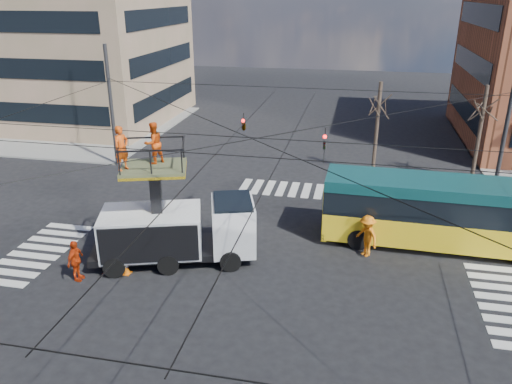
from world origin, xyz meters
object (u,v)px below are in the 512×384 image
object	(u,v)px
traffic_cone	(126,267)
utility_truck	(177,218)
city_bus	(449,212)
flagger	(367,236)
worker_ground	(76,261)

from	to	relation	value
traffic_cone	utility_truck	bearing A→B (deg)	41.57
traffic_cone	city_bus	bearing A→B (deg)	21.42
utility_truck	flagger	size ratio (longest dim) A/B	3.81
traffic_cone	worker_ground	xyz separation A→B (m)	(-1.72, -0.85, 0.57)
flagger	worker_ground	bearing A→B (deg)	-109.70
city_bus	worker_ground	size ratio (longest dim) A/B	6.41
utility_truck	city_bus	xyz separation A→B (m)	(11.66, 3.69, -0.31)
worker_ground	utility_truck	bearing A→B (deg)	-54.25
traffic_cone	flagger	size ratio (longest dim) A/B	0.32
utility_truck	traffic_cone	world-z (taller)	utility_truck
worker_ground	flagger	world-z (taller)	flagger
utility_truck	flagger	xyz separation A→B (m)	(8.05, 2.07, -1.07)
utility_truck	traffic_cone	size ratio (longest dim) A/B	11.91
flagger	utility_truck	bearing A→B (deg)	-116.61
utility_truck	worker_ground	bearing A→B (deg)	-162.77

